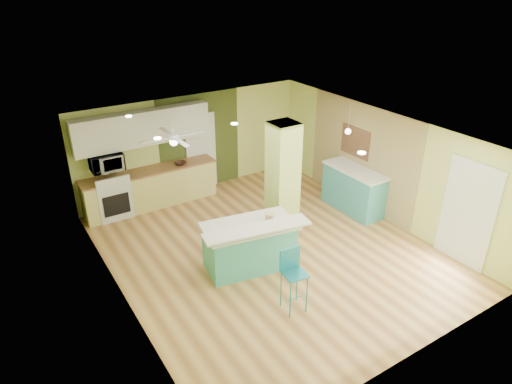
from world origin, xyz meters
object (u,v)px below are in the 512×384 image
bar_stool (292,270)px  fruit_bowl (180,163)px  peninsula (250,245)px  side_counter (354,189)px  canister (269,217)px

bar_stool → fruit_bowl: (0.11, 4.74, 0.22)m
peninsula → side_counter: size_ratio=1.25×
peninsula → bar_stool: 1.40m
fruit_bowl → canister: 3.43m
fruit_bowl → peninsula: bearing=-91.6°
bar_stool → fruit_bowl: 4.74m
side_counter → fruit_bowl: bearing=140.4°
peninsula → side_counter: bearing=21.4°
peninsula → canister: 0.66m
bar_stool → fruit_bowl: bar_stool is taller
fruit_bowl → bar_stool: bearing=-91.4°
peninsula → fruit_bowl: 3.40m
peninsula → fruit_bowl: size_ratio=7.34×
canister → peninsula: bearing=171.6°
side_counter → canister: canister is taller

